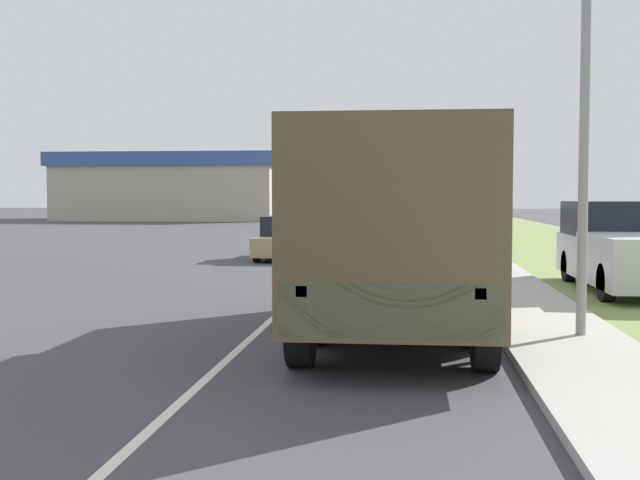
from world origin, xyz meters
The scene contains 12 objects.
ground_plane centered at (0.00, 40.00, 0.00)m, with size 180.00×180.00×0.00m, color #424247.
lane_centre_stripe centered at (0.00, 40.00, 0.00)m, with size 0.12×120.00×0.00m.
sidewalk_right centered at (4.50, 40.00, 0.06)m, with size 1.80×120.00×0.12m.
grass_strip_right centered at (8.90, 40.00, 0.01)m, with size 7.00×120.00×0.02m.
military_truck centered at (2.10, 11.02, 1.68)m, with size 2.51×6.83×2.99m.
car_nearest_ahead centered at (-1.67, 25.48, 0.64)m, with size 1.75×4.02×1.42m.
car_second_ahead centered at (2.01, 33.99, 0.73)m, with size 1.73×3.99×1.65m.
car_third_ahead centered at (1.83, 48.26, 0.69)m, with size 1.75×4.79×1.54m.
car_fourth_ahead centered at (-1.62, 58.01, 0.73)m, with size 1.87×4.09×1.64m.
pickup_truck centered at (7.05, 17.58, 0.92)m, with size 1.99×5.65×1.94m.
lamp_post centered at (4.56, 10.92, 4.64)m, with size 1.69×0.24×7.66m.
building_distant centered at (-17.77, 67.98, 2.86)m, with size 19.13×12.80×5.65m.
Camera 1 is at (2.28, -0.74, 2.10)m, focal length 45.00 mm.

